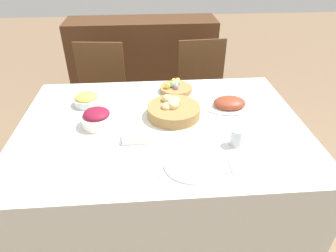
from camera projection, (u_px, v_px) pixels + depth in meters
The scene contains 16 objects.
ground_plane at pixel (163, 213), 2.16m from camera, with size 12.00×12.00×0.00m, color #7F664C.
dining_table at pixel (162, 173), 1.95m from camera, with size 1.65×1.18×0.77m.
chair_far_left at pixel (100, 95), 2.62m from camera, with size 0.46×0.46×0.93m.
chair_far_right at pixel (203, 92), 2.68m from camera, with size 0.45×0.45×0.93m.
sideboard at pixel (143, 62), 3.39m from camera, with size 1.59×0.44×0.93m.
bread_basket at pixel (173, 110), 1.79m from camera, with size 0.32×0.32×0.11m.
egg_basket at pixel (176, 88), 2.08m from camera, with size 0.22×0.22×0.08m.
ham_platter at pixel (229, 104), 1.89m from camera, with size 0.31×0.22×0.07m.
pineapple_bowl at pixel (87, 99), 1.91m from camera, with size 0.17×0.17×0.08m.
beet_salad_bowl at pixel (97, 118), 1.70m from camera, with size 0.18×0.18×0.10m.
dinner_plate at pixel (191, 165), 1.43m from camera, with size 0.26×0.26×0.01m.
fork at pixel (158, 167), 1.42m from camera, with size 0.01×0.16×0.00m.
knife at pixel (223, 163), 1.44m from camera, with size 0.01×0.16×0.00m.
spoon at pixel (229, 163), 1.44m from camera, with size 0.01×0.16×0.00m.
drinking_cup at pixel (237, 137), 1.54m from camera, with size 0.06×0.06×0.09m.
butter_dish at pixel (135, 138), 1.59m from camera, with size 0.13×0.08×0.03m.
Camera 1 is at (-0.08, -1.46, 1.71)m, focal length 32.00 mm.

